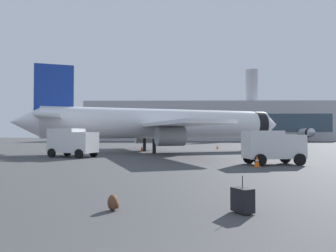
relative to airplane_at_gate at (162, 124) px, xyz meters
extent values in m
cylinder|color=white|center=(0.22, 0.08, 0.04)|extent=(29.58, 13.47, 3.80)
cone|color=white|center=(15.52, 5.41, 0.04)|extent=(3.46, 4.20, 3.61)
cone|color=white|center=(-15.45, -5.39, 0.04)|extent=(4.15, 4.28, 3.42)
cylinder|color=black|center=(13.44, 4.69, 0.04)|extent=(2.60, 4.12, 3.88)
cube|color=white|center=(-3.36, 7.30, -0.26)|extent=(9.80, 16.69, 0.36)
cube|color=white|center=(1.91, -7.81, -0.26)|extent=(9.80, 16.69, 0.36)
cylinder|color=gray|center=(-2.54, 4.94, -1.56)|extent=(3.75, 3.13, 2.20)
cylinder|color=gray|center=(1.09, -5.45, -1.56)|extent=(3.75, 3.13, 2.20)
cube|color=#193899|center=(-12.53, -4.37, 3.64)|extent=(4.27, 1.79, 6.40)
cube|color=white|center=(-14.05, -1.51, 0.64)|extent=(4.43, 6.52, 0.24)
cube|color=white|center=(-11.94, -7.56, 0.64)|extent=(4.43, 6.52, 0.24)
cylinder|color=black|center=(11.55, 4.03, -2.76)|extent=(0.36, 0.36, 1.80)
cylinder|color=black|center=(-2.46, 1.68, -2.76)|extent=(0.44, 0.44, 1.80)
cylinder|color=black|center=(-0.88, -2.85, -2.76)|extent=(0.44, 0.44, 1.80)
cylinder|color=silver|center=(43.19, 71.25, -0.86)|extent=(6.84, 22.79, 2.87)
cone|color=silver|center=(45.36, 59.22, -0.86)|extent=(3.00, 2.27, 2.72)
cone|color=silver|center=(40.96, 83.59, -0.86)|extent=(2.97, 2.84, 2.58)
cylinder|color=black|center=(45.06, 60.85, -0.86)|extent=(3.07, 1.56, 2.93)
cube|color=silver|center=(49.00, 73.07, -1.09)|extent=(12.53, 5.71, 0.27)
cube|color=silver|center=(37.11, 70.93, -1.09)|extent=(12.53, 5.71, 0.27)
cylinder|color=gray|center=(47.14, 72.73, -2.07)|extent=(2.06, 2.67, 1.66)
cylinder|color=gray|center=(38.97, 71.26, -2.07)|extent=(2.06, 2.67, 1.66)
cube|color=red|center=(41.38, 81.28, 1.85)|extent=(0.86, 3.32, 4.83)
cube|color=silver|center=(43.69, 82.08, -0.41)|extent=(4.81, 2.73, 0.18)
cube|color=silver|center=(38.93, 81.23, -0.41)|extent=(4.81, 2.73, 0.18)
cylinder|color=black|center=(44.79, 62.34, -2.98)|extent=(0.27, 0.27, 1.36)
cylinder|color=black|center=(44.70, 73.06, -2.98)|extent=(0.33, 0.33, 1.36)
cylinder|color=black|center=(41.14, 72.42, -2.98)|extent=(0.33, 0.33, 1.36)
cube|color=white|center=(-7.27, -9.88, -2.14)|extent=(2.38, 2.67, 2.04)
cube|color=#1E232D|center=(-6.61, -10.15, -1.66)|extent=(0.82, 1.87, 0.84)
cube|color=white|center=(-9.49, -8.98, -1.96)|extent=(3.72, 3.21, 2.40)
cylinder|color=black|center=(-6.73, -8.86, -3.21)|extent=(0.92, 0.54, 0.90)
cylinder|color=black|center=(-7.59, -10.99, -3.21)|extent=(0.92, 0.54, 0.90)
cylinder|color=black|center=(-9.84, -7.60, -3.21)|extent=(0.92, 0.54, 0.90)
cylinder|color=black|center=(-10.71, -9.73, -3.21)|extent=(0.92, 0.54, 0.90)
cube|color=white|center=(10.37, -16.59, -2.27)|extent=(2.06, 2.26, 1.78)
cube|color=#1E232D|center=(11.11, -16.47, -1.85)|extent=(0.37, 1.79, 0.74)
cube|color=white|center=(8.20, -16.95, -2.11)|extent=(2.93, 2.40, 2.10)
cylinder|color=black|center=(10.42, -15.52, -3.21)|extent=(0.92, 0.36, 0.90)
cylinder|color=black|center=(10.76, -17.59, -3.21)|extent=(0.92, 0.36, 0.90)
cylinder|color=black|center=(7.38, -16.03, -3.21)|extent=(0.92, 0.36, 0.90)
cylinder|color=black|center=(7.72, -18.10, -3.21)|extent=(0.92, 0.36, 0.90)
cube|color=#F2590C|center=(8.41, 9.20, -3.64)|extent=(0.44, 0.44, 0.04)
cone|color=#F2590C|center=(8.41, 9.20, -3.29)|extent=(0.36, 0.36, 0.64)
cylinder|color=white|center=(8.41, 9.20, -3.26)|extent=(0.23, 0.23, 0.10)
cube|color=#F2590C|center=(-2.94, 2.93, -3.64)|extent=(0.44, 0.44, 0.04)
cone|color=#F2590C|center=(-2.94, 2.93, -3.24)|extent=(0.36, 0.36, 0.76)
cylinder|color=white|center=(-2.94, 2.93, -3.20)|extent=(0.23, 0.23, 0.10)
cube|color=#F2590C|center=(7.40, -18.42, -3.64)|extent=(0.44, 0.44, 0.04)
cone|color=#F2590C|center=(7.40, -18.42, -3.23)|extent=(0.36, 0.36, 0.77)
cylinder|color=white|center=(7.40, -18.42, -3.19)|extent=(0.23, 0.23, 0.10)
cube|color=black|center=(3.45, -31.81, -3.27)|extent=(0.66, 0.75, 0.70)
cylinder|color=black|center=(3.45, -31.81, -2.74)|extent=(0.02, 0.02, 0.36)
cylinder|color=black|center=(3.34, -31.62, -3.62)|extent=(0.08, 0.07, 0.08)
cylinder|color=black|center=(3.56, -32.01, -3.62)|extent=(0.08, 0.07, 0.08)
ellipsoid|color=brown|center=(-0.46, -31.52, -3.42)|extent=(0.32, 0.40, 0.48)
ellipsoid|color=brown|center=(-0.32, -31.52, -3.49)|extent=(0.12, 0.28, 0.24)
cube|color=#B2B2B7|center=(13.82, 73.84, 3.13)|extent=(85.27, 17.53, 13.57)
cube|color=#334756|center=(13.82, 65.03, 2.45)|extent=(81.01, 0.10, 6.10)
cylinder|color=#B2B2B7|center=(29.94, 73.84, 15.91)|extent=(4.40, 4.40, 12.00)
camera|label=1|loc=(1.39, -41.31, -1.32)|focal=34.10mm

